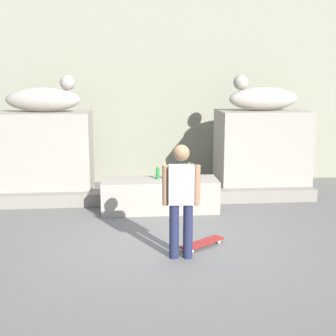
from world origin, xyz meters
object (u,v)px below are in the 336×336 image
(bottle_brown, at_px, (189,171))
(skater, at_px, (181,197))
(skateboard, at_px, (202,243))
(bottle_green, at_px, (158,173))
(statue_reclining_left, at_px, (44,99))
(statue_reclining_right, at_px, (262,98))
(bottle_clear, at_px, (165,172))

(bottle_brown, bearing_deg, skater, -100.33)
(skateboard, bearing_deg, bottle_green, -110.96)
(skateboard, xyz_separation_m, bottle_brown, (0.08, 2.15, 0.69))
(statue_reclining_left, xyz_separation_m, statue_reclining_right, (4.70, -0.00, 0.00))
(statue_reclining_left, height_order, skater, statue_reclining_left)
(bottle_green, relative_size, bottle_brown, 0.92)
(statue_reclining_left, distance_m, bottle_brown, 3.44)
(skater, bearing_deg, bottle_brown, -95.60)
(skater, relative_size, bottle_clear, 5.06)
(statue_reclining_left, xyz_separation_m, bottle_clear, (2.45, -1.15, -1.38))
(bottle_green, distance_m, bottle_clear, 0.15)
(statue_reclining_left, bearing_deg, bottle_green, -18.85)
(bottle_brown, bearing_deg, bottle_clear, -173.39)
(statue_reclining_right, xyz_separation_m, bottle_clear, (-2.25, -1.15, -1.38))
(skater, distance_m, bottle_clear, 2.50)
(bottle_clear, bearing_deg, skateboard, -78.77)
(skater, bearing_deg, bottle_green, -81.26)
(statue_reclining_right, relative_size, skater, 1.00)
(skateboard, bearing_deg, bottle_brown, -128.21)
(skater, xyz_separation_m, skateboard, (0.38, 0.40, -0.86))
(bottle_green, bearing_deg, statue_reclining_left, 153.11)
(statue_reclining_left, bearing_deg, skater, -47.63)
(statue_reclining_left, bearing_deg, statue_reclining_right, 8.04)
(skateboard, distance_m, bottle_clear, 2.25)
(skateboard, relative_size, bottle_green, 2.74)
(statue_reclining_right, distance_m, bottle_brown, 2.49)
(statue_reclining_right, height_order, skater, statue_reclining_right)
(skateboard, height_order, bottle_brown, bottle_brown)
(bottle_brown, relative_size, bottle_clear, 0.91)
(bottle_brown, bearing_deg, statue_reclining_left, 159.77)
(statue_reclining_left, height_order, statue_reclining_right, same)
(skateboard, height_order, bottle_green, bottle_green)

